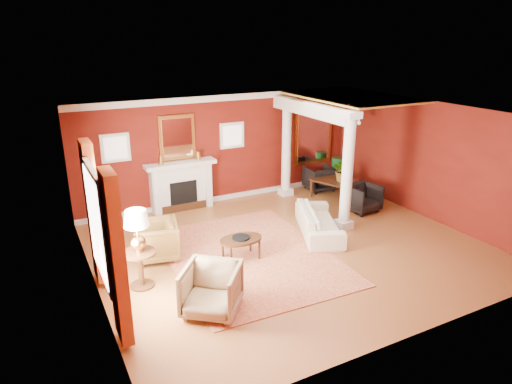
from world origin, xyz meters
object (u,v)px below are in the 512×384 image
coffee_table (241,240)px  armchair_stripe (211,288)px  dining_table (340,185)px  armchair_leopard (156,239)px  side_table (138,236)px  sofa (319,217)px

coffee_table → armchair_stripe: bearing=-130.2°
coffee_table → dining_table: 4.47m
armchair_leopard → side_table: size_ratio=0.59×
armchair_stripe → dining_table: (5.28, 3.45, -0.03)m
side_table → sofa: bearing=6.1°
armchair_stripe → armchair_leopard: bearing=135.5°
sofa → coffee_table: 2.18m
coffee_table → side_table: (-2.09, -0.14, 0.60)m
side_table → dining_table: 6.49m
sofa → side_table: bearing=119.6°
armchair_leopard → dining_table: bearing=113.8°
armchair_leopard → dining_table: (5.55, 1.13, -0.01)m
side_table → armchair_stripe: bearing=-58.4°
armchair_stripe → dining_table: size_ratio=0.59×
coffee_table → dining_table: dining_table is taller
armchair_leopard → side_table: bearing=-17.9°
dining_table → coffee_table: bearing=94.3°
sofa → armchair_stripe: (-3.42, -1.81, 0.06)m
armchair_stripe → side_table: size_ratio=0.61×
armchair_leopard → coffee_table: armchair_leopard is taller
armchair_leopard → armchair_stripe: 2.33m
sofa → armchair_leopard: armchair_leopard is taller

